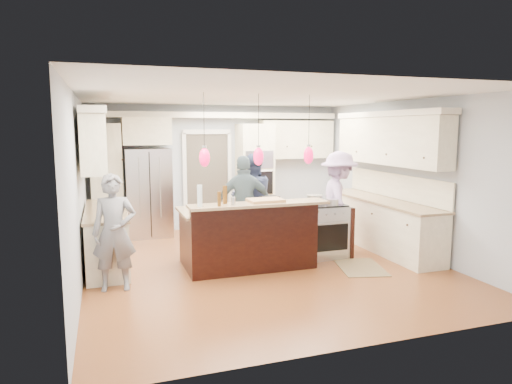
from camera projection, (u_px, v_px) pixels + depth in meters
ground_plane at (263, 264)px, 7.45m from camera, size 6.00×6.00×0.00m
room_shell at (263, 153)px, 7.19m from camera, size 5.54×6.04×2.72m
refrigerator at (149, 193)px, 9.31m from camera, size 0.90×0.70×1.80m
oven_column at (255, 177)px, 10.03m from camera, size 0.72×0.69×2.30m
back_upper_cabinets at (186, 154)px, 9.57m from camera, size 5.30×0.61×2.54m
right_counter_run at (383, 192)px, 8.35m from camera, size 0.64×3.10×2.51m
left_cabinets at (102, 201)px, 7.28m from camera, size 0.64×2.30×2.51m
kitchen_island at (247, 236)px, 7.37m from camera, size 2.10×1.46×1.12m
island_range at (323, 230)px, 7.89m from camera, size 0.82×0.71×0.92m
pendant_lights at (258, 156)px, 6.64m from camera, size 1.75×0.15×1.03m
person_bar_end at (114, 233)px, 6.19m from camera, size 0.62×0.44×1.61m
person_far_left at (252, 198)px, 8.88m from camera, size 0.88×0.71×1.72m
person_far_right at (245, 204)px, 8.11m from camera, size 1.07×0.59×1.73m
person_range_side at (339, 201)px, 8.22m from camera, size 0.92×1.29×1.80m
floor_rug at (360, 267)px, 7.27m from camera, size 0.88×1.11×0.01m
water_bottle at (200, 196)px, 6.35m from camera, size 0.09×0.09×0.31m
beer_bottle_a at (225, 195)px, 6.60m from camera, size 0.08×0.08×0.26m
beer_bottle_b at (219, 199)px, 6.39m from camera, size 0.06×0.06×0.21m
beer_bottle_c at (225, 195)px, 6.63m from camera, size 0.08×0.08×0.26m
drink_can at (233, 201)px, 6.50m from camera, size 0.08×0.08×0.12m
cutting_board at (266, 200)px, 6.81m from camera, size 0.52×0.37×0.04m
pot_large at (315, 199)px, 7.80m from camera, size 0.27×0.27×0.16m
pot_small at (332, 202)px, 7.70m from camera, size 0.21×0.21×0.10m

